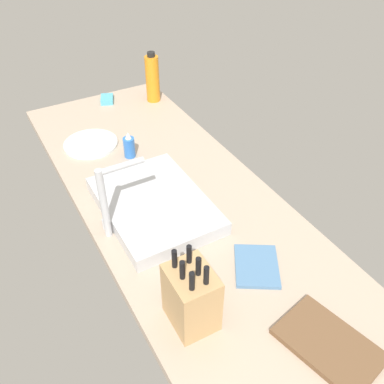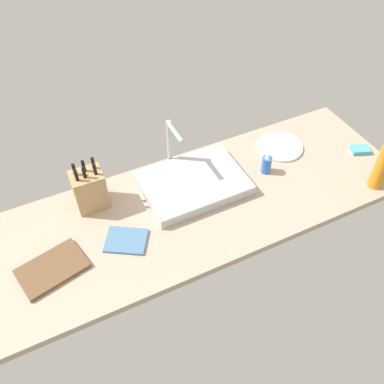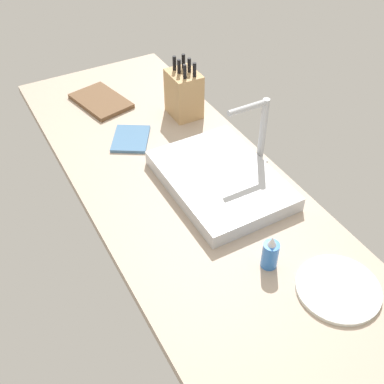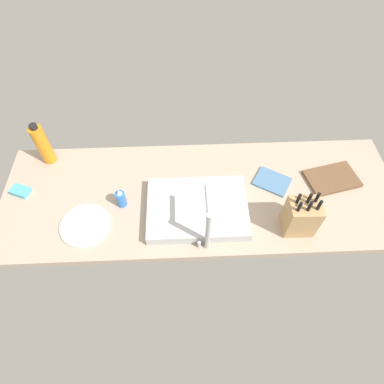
{
  "view_description": "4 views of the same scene",
  "coord_description": "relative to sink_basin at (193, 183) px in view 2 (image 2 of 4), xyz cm",
  "views": [
    {
      "loc": [
        -102.71,
        54.16,
        104.2
      ],
      "look_at": [
        -0.78,
        -3.26,
        8.93
      ],
      "focal_mm": 39.88,
      "sensor_mm": 36.0,
      "label": 1
    },
    {
      "loc": [
        -58.41,
        -112.37,
        145.41
      ],
      "look_at": [
        -3.55,
        -0.6,
        13.08
      ],
      "focal_mm": 39.43,
      "sensor_mm": 36.0,
      "label": 2
    },
    {
      "loc": [
        103.13,
        -56.64,
        109.64
      ],
      "look_at": [
        6.41,
        -2.99,
        9.47
      ],
      "focal_mm": 44.1,
      "sensor_mm": 36.0,
      "label": 3
    },
    {
      "loc": [
        8.4,
        92.88,
        135.74
      ],
      "look_at": [
        4.57,
        3.17,
        9.93
      ],
      "focal_mm": 30.45,
      "sensor_mm": 36.0,
      "label": 4
    }
  ],
  "objects": [
    {
      "name": "sink_basin",
      "position": [
        0.0,
        0.0,
        0.0
      ],
      "size": [
        46.88,
        33.85,
        5.16
      ],
      "primitive_type": "cube",
      "color": "#B7BABF",
      "rests_on": "countertop_slab"
    },
    {
      "name": "faucet",
      "position": [
        -3.27,
        16.58,
        13.4
      ],
      "size": [
        5.5,
        15.66,
        26.58
      ],
      "color": "#B7BABF",
      "rests_on": "countertop_slab"
    },
    {
      "name": "dish_sponge",
      "position": [
        87.16,
        -14.98,
        -1.38
      ],
      "size": [
        10.59,
        8.93,
        2.4
      ],
      "primitive_type": "cube",
      "rotation": [
        0.0,
        0.0,
        -0.38
      ],
      "color": "#4CA3BC",
      "rests_on": "countertop_slab"
    },
    {
      "name": "knife_block",
      "position": [
        -45.27,
        10.49,
        6.92
      ],
      "size": [
        13.83,
        11.43,
        24.1
      ],
      "rotation": [
        0.0,
        0.0,
        -0.02
      ],
      "color": "tan",
      "rests_on": "countertop_slab"
    },
    {
      "name": "cutting_board",
      "position": [
        -69.92,
        -16.31,
        -1.68
      ],
      "size": [
        28.59,
        21.89,
        1.8
      ],
      "primitive_type": "cube",
      "rotation": [
        0.0,
        0.0,
        0.22
      ],
      "color": "brown",
      "rests_on": "countertop_slab"
    },
    {
      "name": "dinner_plate",
      "position": [
        52.35,
        5.59,
        -1.98
      ],
      "size": [
        23.14,
        23.14,
        1.2
      ],
      "primitive_type": "cylinder",
      "color": "silver",
      "rests_on": "countertop_slab"
    },
    {
      "name": "water_bottle",
      "position": [
        76.97,
        -36.19,
        9.14
      ],
      "size": [
        6.8,
        6.8,
        24.93
      ],
      "color": "orange",
      "rests_on": "countertop_slab"
    },
    {
      "name": "dish_towel",
      "position": [
        -39.09,
        -15.96,
        -1.98
      ],
      "size": [
        21.18,
        19.98,
        1.2
      ],
      "primitive_type": "cube",
      "rotation": [
        0.0,
        0.0,
        -0.55
      ],
      "color": "teal",
      "rests_on": "countertop_slab"
    },
    {
      "name": "soap_bottle",
      "position": [
        36.05,
        -5.86,
        2.24
      ],
      "size": [
        4.71,
        4.71,
        11.43
      ],
      "color": "blue",
      "rests_on": "countertop_slab"
    },
    {
      "name": "countertop_slab",
      "position": [
        -2.43,
        -10.15,
        -4.33
      ],
      "size": [
        197.46,
        67.24,
        3.5
      ],
      "primitive_type": "cube",
      "color": "tan",
      "rests_on": "ground"
    }
  ]
}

